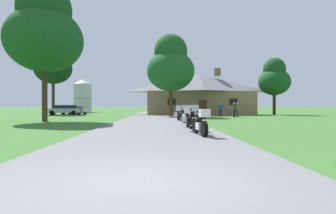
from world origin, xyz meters
TOP-DOWN VIEW (x-y plane):
  - ground_plane at (0.00, 20.00)m, footprint 500.00×500.00m
  - asphalt_driveway at (0.00, 18.00)m, footprint 6.40×80.00m
  - motorcycle_black_nearest_to_camera at (2.00, 6.98)m, footprint 0.70×2.08m
  - motorcycle_yellow_second_in_row at (1.97, 9.25)m, footprint 0.72×2.08m
  - motorcycle_white_third_in_row at (1.98, 12.05)m, footprint 0.80×2.08m
  - motorcycle_green_fourth_in_row at (2.21, 14.57)m, footprint 0.83×2.08m
  - motorcycle_blue_fifth_in_row at (2.13, 17.04)m, footprint 0.79×2.08m
  - motorcycle_green_farthest_in_row at (1.96, 19.54)m, footprint 0.73×2.08m
  - stone_lodge at (6.17, 35.76)m, footprint 15.85×7.38m
  - bystander_blue_shirt_near_lodge at (8.19, 30.46)m, footprint 0.48×0.38m
  - bystander_olive_shirt_beside_signpost at (8.74, 26.17)m, footprint 0.40×0.43m
  - bystander_olive_shirt_by_tree at (9.07, 26.11)m, footprint 0.33×0.52m
  - tree_by_lodge_front at (1.68, 28.72)m, footprint 5.77×5.77m
  - tree_left_far at (-15.61, 37.23)m, footprint 5.51×5.51m
  - tree_left_near at (-9.25, 18.55)m, footprint 6.26×6.26m
  - tree_right_of_lodge at (16.90, 34.53)m, footprint 4.51×4.51m
  - metal_silo_distant at (-14.59, 49.46)m, footprint 3.57×3.57m
  - parked_silver_suv_far_left at (-13.36, 35.21)m, footprint 4.90×2.83m
  - parked_silver_sedan_far_left at (-12.57, 37.38)m, footprint 4.54×2.90m

SIDE VIEW (x-z plane):
  - ground_plane at x=0.00m, z-range 0.00..0.00m
  - asphalt_driveway at x=0.00m, z-range 0.00..0.06m
  - motorcycle_yellow_second_in_row at x=1.97m, z-range -0.04..1.26m
  - motorcycle_white_third_in_row at x=1.98m, z-range -0.04..1.26m
  - motorcycle_green_fourth_in_row at x=2.21m, z-range -0.04..1.26m
  - motorcycle_blue_fifth_in_row at x=2.13m, z-range -0.04..1.26m
  - motorcycle_green_farthest_in_row at x=1.96m, z-range -0.04..1.26m
  - motorcycle_black_nearest_to_camera at x=2.00m, z-range -0.03..1.27m
  - parked_silver_sedan_far_left at x=-12.57m, z-range 0.04..1.24m
  - parked_silver_suv_far_left at x=-13.36m, z-range 0.08..1.48m
  - bystander_blue_shirt_near_lodge at x=8.19m, z-range 0.10..1.76m
  - bystander_olive_shirt_beside_signpost at x=8.74m, z-range 0.10..1.76m
  - bystander_olive_shirt_by_tree at x=9.07m, z-range 0.11..1.79m
  - stone_lodge at x=6.17m, z-range -0.36..6.47m
  - metal_silo_distant at x=-14.59m, z-range 0.00..6.41m
  - tree_right_of_lodge at x=16.90m, z-range 1.15..9.39m
  - tree_by_lodge_front at x=1.68m, z-range 1.21..11.21m
  - tree_left_near at x=-9.25m, z-range 1.70..13.32m
  - tree_left_far at x=-15.61m, z-range 1.97..13.17m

